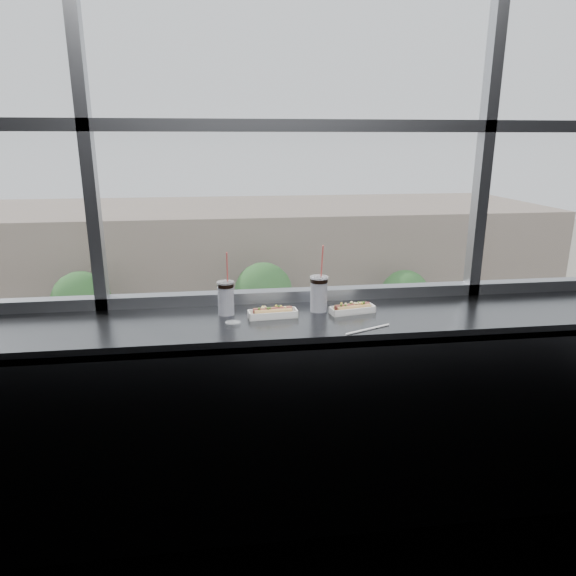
{
  "coord_description": "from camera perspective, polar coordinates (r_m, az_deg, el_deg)",
  "views": [
    {
      "loc": [
        -0.4,
        -1.11,
        1.93
      ],
      "look_at": [
        -0.08,
        1.23,
        1.25
      ],
      "focal_mm": 32.0,
      "sensor_mm": 36.0,
      "label": 1
    }
  ],
  "objects": [
    {
      "name": "window_mullions",
      "position": [
        2.67,
        0.96,
        24.06
      ],
      "size": [
        6.0,
        0.08,
        2.4
      ],
      "primitive_type": null,
      "color": "gray",
      "rests_on": "ground"
    },
    {
      "name": "pedestrian_b",
      "position": [
        32.69,
        -9.28,
        -5.27
      ],
      "size": [
        0.73,
        0.98,
        2.19
      ],
      "primitive_type": "imported",
      "rotation": [
        0.0,
        0.0,
        4.71
      ],
      "color": "#66605B",
      "rests_on": "far_sidewalk"
    },
    {
      "name": "pedestrian_d",
      "position": [
        33.34,
        7.51,
        -4.89
      ],
      "size": [
        0.91,
        0.69,
        2.06
      ],
      "primitive_type": "imported",
      "rotation": [
        0.0,
        0.0,
        3.14
      ],
      "color": "#66605B",
      "rests_on": "far_sidewalk"
    },
    {
      "name": "far_building",
      "position": [
        41.58,
        -7.05,
        3.58
      ],
      "size": [
        50.0,
        14.0,
        8.0
      ],
      "primitive_type": "cube",
      "color": "gray",
      "rests_on": "plaza_ground"
    },
    {
      "name": "plaza_ground",
      "position": [
        47.89,
        -7.0,
        0.31
      ],
      "size": [
        120.0,
        120.0,
        0.0
      ],
      "primitive_type": "plane",
      "color": "gray",
      "rests_on": "ground"
    },
    {
      "name": "soda_cup_left",
      "position": [
        2.54,
        -6.92,
        -0.92
      ],
      "size": [
        0.09,
        0.09,
        0.32
      ],
      "color": "white",
      "rests_on": "counter"
    },
    {
      "name": "soda_cup_right",
      "position": [
        2.57,
        3.45,
        -0.44
      ],
      "size": [
        0.09,
        0.09,
        0.34
      ],
      "color": "white",
      "rests_on": "counter"
    },
    {
      "name": "window_glass",
      "position": [
        2.69,
        0.88,
        24.0
      ],
      "size": [
        6.0,
        0.0,
        6.0
      ],
      "primitive_type": "plane",
      "rotation": [
        1.57,
        0.0,
        0.0
      ],
      "color": "silver",
      "rests_on": "ground"
    },
    {
      "name": "car_near_d",
      "position": [
        22.68,
        7.7,
        -15.21
      ],
      "size": [
        3.57,
        7.11,
        2.28
      ],
      "primitive_type": "imported",
      "rotation": [
        0.0,
        0.0,
        1.46
      ],
      "color": "white",
      "rests_on": "street_asphalt"
    },
    {
      "name": "counter_fascia",
      "position": [
        2.53,
        2.66,
        -17.01
      ],
      "size": [
        6.0,
        0.04,
        1.04
      ],
      "primitive_type": "cube",
      "color": "#56585B",
      "rests_on": "ground"
    },
    {
      "name": "car_near_c",
      "position": [
        22.11,
        -2.65,
        -16.29
      ],
      "size": [
        2.82,
        6.28,
        2.06
      ],
      "primitive_type": "imported",
      "rotation": [
        0.0,
        0.0,
        1.53
      ],
      "color": "maroon",
      "rests_on": "street_asphalt"
    },
    {
      "name": "car_near_b",
      "position": [
        22.54,
        -20.04,
        -16.3
      ],
      "size": [
        3.2,
        7.05,
        2.31
      ],
      "primitive_type": "imported",
      "rotation": [
        0.0,
        0.0,
        1.62
      ],
      "color": "black",
      "rests_on": "street_asphalt"
    },
    {
      "name": "hotdog_tray_right",
      "position": [
        2.58,
        7.16,
        -2.27
      ],
      "size": [
        0.24,
        0.11,
        0.06
      ],
      "rotation": [
        0.0,
        0.0,
        0.18
      ],
      "color": "white",
      "rests_on": "counter"
    },
    {
      "name": "tree_center",
      "position": [
        32.04,
        -2.74,
        -0.39
      ],
      "size": [
        3.63,
        3.63,
        5.67
      ],
      "color": "#47382B",
      "rests_on": "far_sidewalk"
    },
    {
      "name": "tree_left",
      "position": [
        33.02,
        -21.96,
        -1.3
      ],
      "size": [
        3.51,
        3.51,
        5.48
      ],
      "color": "#47382B",
      "rests_on": "far_sidewalk"
    },
    {
      "name": "wall_back_lower",
      "position": [
        2.98,
        0.8,
        -11.5
      ],
      "size": [
        6.0,
        0.0,
        6.0
      ],
      "primitive_type": "plane",
      "rotation": [
        1.57,
        0.0,
        0.0
      ],
      "color": "black",
      "rests_on": "ground"
    },
    {
      "name": "counter",
      "position": [
        2.52,
        1.77,
        -3.87
      ],
      "size": [
        6.0,
        0.55,
        0.06
      ],
      "primitive_type": "cube",
      "color": "#56585B",
      "rests_on": "ground"
    },
    {
      "name": "car_far_c",
      "position": [
        31.76,
        16.6,
        -6.36
      ],
      "size": [
        2.83,
        6.63,
        2.2
      ],
      "primitive_type": "imported",
      "rotation": [
        0.0,
        0.0,
        1.58
      ],
      "color": "white",
      "rests_on": "street_asphalt"
    },
    {
      "name": "wrapper",
      "position": [
        2.42,
        -6.14,
        -3.81
      ],
      "size": [
        0.09,
        0.06,
        0.02
      ],
      "primitive_type": "ellipsoid",
      "color": "silver",
      "rests_on": "counter"
    },
    {
      "name": "far_sidewalk",
      "position": [
        33.23,
        -6.51,
        -6.88
      ],
      "size": [
        80.0,
        6.0,
        0.04
      ],
      "primitive_type": "cube",
      "color": "gray",
      "rests_on": "plaza_ground"
    },
    {
      "name": "hotdog_tray_left",
      "position": [
        2.5,
        -1.71,
        -2.74
      ],
      "size": [
        0.24,
        0.09,
        0.06
      ],
      "rotation": [
        0.0,
        0.0,
        0.07
      ],
      "color": "white",
      "rests_on": "counter"
    },
    {
      "name": "car_far_a",
      "position": [
        31.27,
        -28.92,
        -8.08
      ],
      "size": [
        3.3,
        6.97,
        2.26
      ],
      "primitive_type": "imported",
      "rotation": [
        0.0,
        0.0,
        1.5
      ],
      "color": "black",
      "rests_on": "street_asphalt"
    },
    {
      "name": "street_asphalt",
      "position": [
        26.04,
        -6.04,
        -13.7
      ],
      "size": [
        80.0,
        10.0,
        0.06
      ],
      "primitive_type": "cube",
      "color": "black",
      "rests_on": "plaza_ground"
    },
    {
      "name": "car_far_b",
      "position": [
        29.17,
        -4.27,
        -7.92
      ],
      "size": [
        3.35,
        6.39,
        2.03
      ],
      "primitive_type": "imported",
      "rotation": [
        0.0,
        0.0,
        1.71
      ],
      "color": "#992000",
      "rests_on": "street_asphalt"
    },
    {
      "name": "loose_straw",
      "position": [
        2.36,
        8.87,
        -4.55
      ],
      "size": [
        0.23,
        0.1,
        0.01
      ],
      "primitive_type": "cylinder",
      "rotation": [
        0.0,
        1.57,
        0.39
      ],
      "color": "white",
      "rests_on": "counter"
    },
    {
      "name": "tree_right",
      "position": [
        34.21,
        12.85,
        -0.65
      ],
      "size": [
        3.12,
        3.12,
        4.88
      ],
      "color": "#47382B",
      "rests_on": "far_sidewalk"
    }
  ]
}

